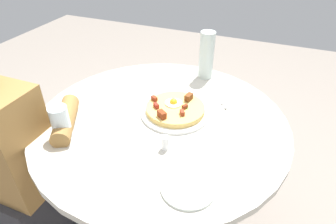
{
  "coord_description": "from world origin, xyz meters",
  "views": [
    {
      "loc": [
        0.38,
        -0.86,
        1.44
      ],
      "look_at": [
        0.02,
        0.03,
        0.76
      ],
      "focal_mm": 30.88,
      "sensor_mm": 36.0,
      "label": 1
    }
  ],
  "objects": [
    {
      "name": "bread_plate",
      "position": [
        0.22,
        -0.3,
        0.75
      ],
      "size": [
        0.17,
        0.17,
        0.01
      ],
      "primitive_type": "cylinder",
      "color": "silver",
      "rests_on": "dining_table"
    },
    {
      "name": "pizza_plate",
      "position": [
        0.04,
        0.06,
        0.75
      ],
      "size": [
        0.29,
        0.29,
        0.01
      ],
      "primitive_type": "cylinder",
      "color": "white",
      "rests_on": "dining_table"
    },
    {
      "name": "breakfast_pizza",
      "position": [
        0.04,
        0.06,
        0.77
      ],
      "size": [
        0.24,
        0.24,
        0.05
      ],
      "color": "#DDB65D",
      "rests_on": "pizza_plate"
    },
    {
      "name": "dining_table",
      "position": [
        0.0,
        0.0,
        0.57
      ],
      "size": [
        1.03,
        1.03,
        0.74
      ],
      "color": "beige",
      "rests_on": "ground_plane"
    },
    {
      "name": "person_seated",
      "position": [
        -0.56,
        -0.31,
        0.51
      ],
      "size": [
        0.53,
        0.41,
        1.14
      ],
      "color": "#2D2D33",
      "rests_on": "ground_plane"
    },
    {
      "name": "salt_shaker",
      "position": [
        0.09,
        -0.16,
        0.77
      ],
      "size": [
        0.03,
        0.03,
        0.05
      ],
      "primitive_type": "cylinder",
      "color": "white",
      "rests_on": "dining_table"
    },
    {
      "name": "water_bottle",
      "position": [
        0.07,
        0.42,
        0.86
      ],
      "size": [
        0.07,
        0.07,
        0.23
      ],
      "primitive_type": "cylinder",
      "color": "silver",
      "rests_on": "dining_table"
    },
    {
      "name": "napkin",
      "position": [
        0.28,
        0.24,
        0.74
      ],
      "size": [
        0.22,
        0.22,
        0.0
      ],
      "primitive_type": "cube",
      "rotation": [
        0.0,
        0.0,
        0.7
      ],
      "color": "white",
      "rests_on": "dining_table"
    },
    {
      "name": "water_glass",
      "position": [
        -0.29,
        -0.24,
        0.81
      ],
      "size": [
        0.07,
        0.07,
        0.13
      ],
      "primitive_type": "cylinder",
      "color": "silver",
      "rests_on": "dining_table"
    },
    {
      "name": "fork",
      "position": [
        0.29,
        0.22,
        0.75
      ],
      "size": [
        0.15,
        0.12,
        0.0
      ],
      "primitive_type": "cube",
      "rotation": [
        0.0,
        0.0,
        0.7
      ],
      "color": "silver",
      "rests_on": "napkin"
    },
    {
      "name": "knife",
      "position": [
        0.27,
        0.25,
        0.75
      ],
      "size": [
        0.15,
        0.12,
        0.0
      ],
      "primitive_type": "cube",
      "rotation": [
        0.0,
        0.0,
        0.7
      ],
      "color": "silver",
      "rests_on": "napkin"
    }
  ]
}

